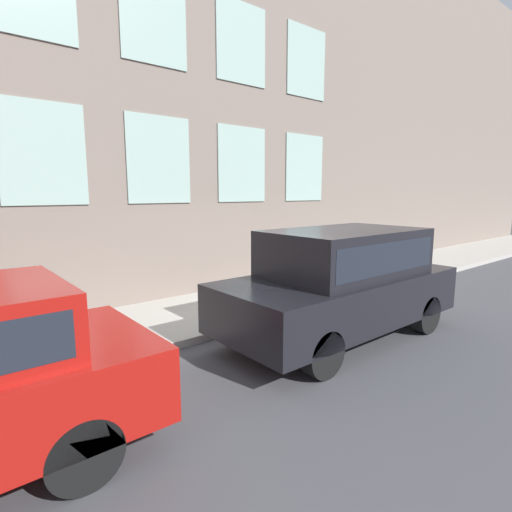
{
  "coord_description": "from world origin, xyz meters",
  "views": [
    {
      "loc": [
        -5.46,
        5.05,
        2.48
      ],
      "look_at": [
        0.42,
        0.18,
        1.26
      ],
      "focal_mm": 28.0,
      "sensor_mm": 36.0,
      "label": 1
    }
  ],
  "objects": [
    {
      "name": "person",
      "position": [
        0.46,
        -0.21,
        1.02
      ],
      "size": [
        0.36,
        0.23,
        1.47
      ],
      "rotation": [
        0.0,
        0.0,
        1.5
      ],
      "color": "#998466",
      "rests_on": "sidewalk"
    },
    {
      "name": "ground_plane",
      "position": [
        0.0,
        0.0,
        0.0
      ],
      "size": [
        80.0,
        80.0,
        0.0
      ],
      "primitive_type": "plane",
      "color": "#47474C"
    },
    {
      "name": "parked_truck_charcoal_near",
      "position": [
        -1.27,
        -0.32,
        1.05
      ],
      "size": [
        1.9,
        4.44,
        1.87
      ],
      "color": "black",
      "rests_on": "ground_plane"
    },
    {
      "name": "building_facade",
      "position": [
        2.68,
        0.0,
        5.47
      ],
      "size": [
        0.33,
        40.0,
        10.93
      ],
      "color": "gray",
      "rests_on": "ground_plane"
    },
    {
      "name": "sidewalk",
      "position": [
        1.27,
        0.0,
        0.07
      ],
      "size": [
        2.53,
        60.0,
        0.13
      ],
      "color": "#B2ADA3",
      "rests_on": "ground_plane"
    },
    {
      "name": "fire_hydrant",
      "position": [
        0.39,
        0.57,
        0.48
      ],
      "size": [
        0.29,
        0.41,
        0.69
      ],
      "color": "gray",
      "rests_on": "sidewalk"
    }
  ]
}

